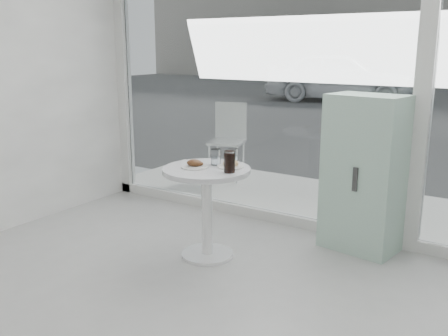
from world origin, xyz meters
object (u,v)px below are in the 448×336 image
Objects in this scene: water_tumbler_a at (216,158)px; cola_glass at (230,162)px; patio_chair at (229,136)px; plate_fritter at (195,165)px; mint_cabinet at (364,174)px; water_tumbler_b at (233,157)px; main_table at (207,194)px; car_white at (340,77)px; plate_donut at (231,165)px.

cola_glass is at bearing -33.28° from water_tumbler_a.
plate_fritter is (1.08, -2.20, 0.19)m from patio_chair.
mint_cabinet reaches higher than water_tumbler_b.
main_table is 0.79× the size of patio_chair.
car_white is 12.81m from water_tumbler_a.
plate_donut is 0.12m from water_tumbler_b.
main_table is 3.50× the size of plate_donut.
main_table is 5.73× the size of water_tumbler_a.
water_tumbler_a is 0.79× the size of cola_glass.
mint_cabinet is 2.52m from patio_chair.
plate_donut is at bearing 119.36° from cola_glass.
plate_fritter reaches higher than plate_donut.
patio_chair is 7.27× the size of water_tumbler_a.
water_tumbler_b is at bearing 116.40° from cola_glass.
water_tumbler_a is (-0.15, 0.00, 0.04)m from plate_donut.
plate_fritter is 1.29× the size of cola_glass.
car_white is at bearing 106.41° from water_tumbler_b.
water_tumbler_a is at bearing -134.75° from mint_cabinet.
car_white reaches higher than water_tumbler_b.
mint_cabinet is 7.88× the size of cola_glass.
patio_chair is at bearing 122.69° from cola_glass.
water_tumbler_b is at bearing -73.36° from patio_chair.
patio_chair is at bearing 118.31° from main_table.
plate_donut is at bearing 40.22° from main_table.
cola_glass is (0.23, -0.15, 0.02)m from water_tumbler_a.
mint_cabinet is at bearing -47.09° from patio_chair.
mint_cabinet is at bearing 40.92° from plate_donut.
main_table is 0.38m from water_tumbler_b.
mint_cabinet is 1.27m from water_tumbler_a.
patio_chair is 2.59m from cola_glass.
cola_glass is at bearing -60.64° from plate_donut.
mint_cabinet is 1.21m from cola_glass.
water_tumbler_b reaches higher than plate_donut.
cola_glass reaches higher than main_table.
water_tumbler_a and water_tumbler_b have the same top height.
plate_donut is 0.18m from cola_glass.
patio_chair is (-2.18, 1.27, -0.07)m from mint_cabinet.
plate_fritter is at bearing -131.09° from mint_cabinet.
car_white is 12.95m from plate_fritter.
plate_donut reaches higher than main_table.
car_white is at bearing 105.25° from plate_fritter.
water_tumbler_b is at bearing 55.14° from plate_fritter.
main_table is at bearing -139.78° from plate_donut.
patio_chair is 0.21× the size of car_white.
main_table is at bearing 174.73° from cola_glass.
water_tumbler_a is (3.49, -12.32, 0.04)m from car_white.
patio_chair is 2.32m from water_tumbler_b.
cola_glass is at bearing 4.58° from plate_fritter.
main_table is 0.31m from water_tumbler_a.
plate_donut is 1.64× the size of water_tumbler_a.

